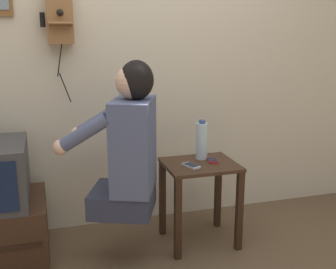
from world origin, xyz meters
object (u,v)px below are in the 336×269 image
cell_phone_spare (212,160)px  wall_phone_antique (59,16)px  cell_phone_held (191,166)px  person (128,145)px  water_bottle (202,141)px

cell_phone_spare → wall_phone_antique: bearing=168.5°
cell_phone_held → person: bearing=170.6°
person → water_bottle: person is taller
wall_phone_antique → water_bottle: bearing=-20.3°
wall_phone_antique → cell_phone_spare: size_ratio=5.65×
person → cell_phone_spare: 0.63m
person → water_bottle: bearing=-46.1°
wall_phone_antique → cell_phone_spare: bearing=-23.1°
person → water_bottle: 0.58m
wall_phone_antique → cell_phone_held: bearing=-31.9°
cell_phone_held → water_bottle: (0.12, 0.14, 0.12)m
person → cell_phone_spare: size_ratio=6.70×
person → wall_phone_antique: bearing=52.9°
person → cell_phone_held: size_ratio=6.52×
water_bottle → person: bearing=-158.1°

